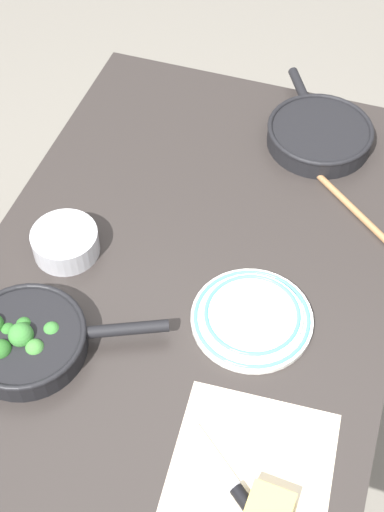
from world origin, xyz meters
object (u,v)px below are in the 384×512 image
object	(u,v)px
grater_knife	(238,492)
dinner_plate_stack	(252,317)
skillet_broccoli	(27,339)
skillet_eggs	(319,134)
wooden_spoon	(325,181)
cheese_block	(268,512)
prep_bowl_steel	(65,242)

from	to	relation	value
grater_knife	dinner_plate_stack	size ratio (longest dim) A/B	0.78
skillet_broccoli	dinner_plate_stack	size ratio (longest dim) A/B	1.54
skillet_broccoli	skillet_eggs	bearing A→B (deg)	37.19
wooden_spoon	grater_knife	world-z (taller)	grater_knife
wooden_spoon	cheese_block	xyz separation A→B (m)	(0.78, 0.07, 0.01)
skillet_broccoli	cheese_block	size ratio (longest dim) A/B	4.44
skillet_eggs	grater_knife	world-z (taller)	skillet_eggs
skillet_eggs	grater_knife	distance (m)	0.89
cheese_block	prep_bowl_steel	xyz separation A→B (m)	(-0.41, -0.55, 0.01)
prep_bowl_steel	dinner_plate_stack	bearing A→B (deg)	83.49
grater_knife	wooden_spoon	bearing A→B (deg)	-50.99
skillet_eggs	grater_knife	bearing A→B (deg)	154.48
skillet_broccoli	prep_bowl_steel	world-z (taller)	skillet_broccoli
dinner_plate_stack	prep_bowl_steel	world-z (taller)	prep_bowl_steel
skillet_eggs	cheese_block	bearing A→B (deg)	157.87
skillet_eggs	prep_bowl_steel	world-z (taller)	prep_bowl_steel
skillet_eggs	skillet_broccoli	bearing A→B (deg)	122.42
dinner_plate_stack	prep_bowl_steel	distance (m)	0.43
cheese_block	prep_bowl_steel	world-z (taller)	prep_bowl_steel
dinner_plate_stack	prep_bowl_steel	size ratio (longest dim) A/B	1.72
skillet_broccoli	grater_knife	distance (m)	0.48
cheese_block	wooden_spoon	bearing A→B (deg)	-175.16
skillet_eggs	dinner_plate_stack	world-z (taller)	skillet_eggs
cheese_block	dinner_plate_stack	bearing A→B (deg)	-160.86
grater_knife	cheese_block	size ratio (longest dim) A/B	2.26
skillet_eggs	dinner_plate_stack	xyz separation A→B (m)	(0.55, -0.02, -0.01)
skillet_eggs	wooden_spoon	distance (m)	0.14
skillet_broccoli	grater_knife	world-z (taller)	skillet_broccoli
skillet_broccoli	cheese_block	distance (m)	0.54
skillet_broccoli	prep_bowl_steel	bearing A→B (deg)	73.33
skillet_broccoli	cheese_block	bearing A→B (deg)	-42.24
skillet_eggs	prep_bowl_steel	xyz separation A→B (m)	(0.50, -0.44, 0.00)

